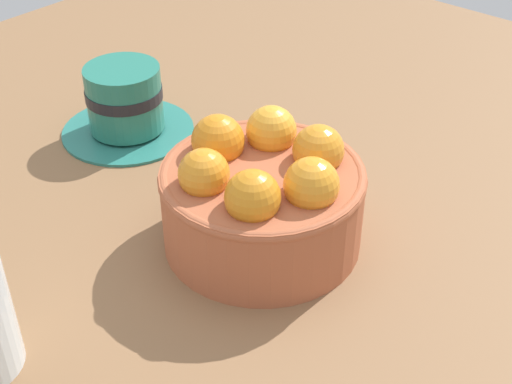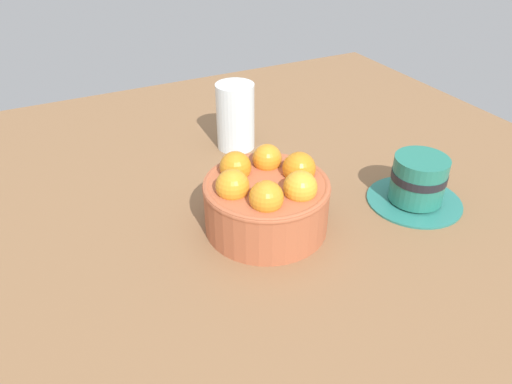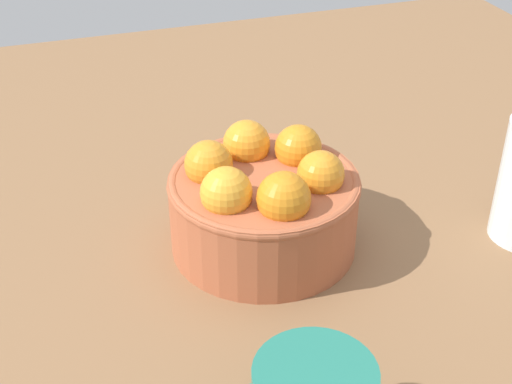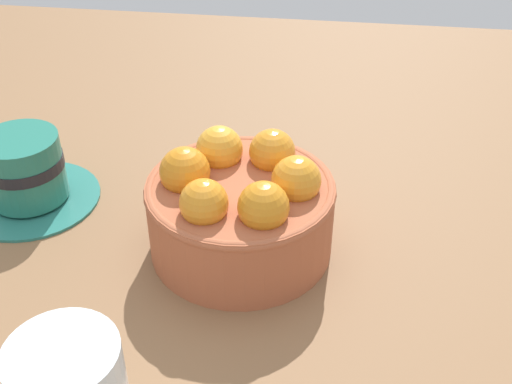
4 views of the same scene
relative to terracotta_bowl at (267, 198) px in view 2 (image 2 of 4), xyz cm
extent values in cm
cube|color=brown|center=(0.02, 0.01, -6.21)|extent=(117.53, 116.09, 3.21)
cylinder|color=#AD5938|center=(0.02, 0.01, -1.09)|extent=(16.46, 16.46, 7.02)
torus|color=#AD5938|center=(0.02, 0.01, 2.01)|extent=(16.66, 16.66, 1.00)
sphere|color=orange|center=(-0.13, 4.81, 3.29)|extent=(4.29, 4.29, 4.29)
sphere|color=orange|center=(-4.22, 2.28, 3.29)|extent=(4.22, 4.22, 4.22)
sphere|color=gold|center=(-4.07, -2.52, 3.29)|extent=(4.29, 4.29, 4.29)
sphere|color=orange|center=(0.17, -4.80, 3.29)|extent=(4.42, 4.42, 4.42)
sphere|color=orange|center=(4.26, -2.27, 3.29)|extent=(4.04, 4.04, 4.04)
sphere|color=orange|center=(4.11, 2.54, 3.29)|extent=(4.23, 4.23, 4.23)
cylinder|color=#28756A|center=(-4.39, -22.19, -4.30)|extent=(13.68, 13.68, 0.60)
cylinder|color=#237260|center=(-4.39, -22.19, -0.66)|extent=(7.66, 7.66, 6.69)
cylinder|color=black|center=(-4.39, -22.19, -0.09)|extent=(7.82, 7.82, 1.20)
cylinder|color=silver|center=(23.25, -6.17, 1.12)|extent=(6.54, 6.54, 11.45)
camera|label=1|loc=(36.34, 30.83, 34.41)|focal=50.99mm
camera|label=2|loc=(-47.04, 25.13, 35.59)|focal=34.24mm
camera|label=3|loc=(-17.55, -50.38, 34.87)|focal=51.43mm
camera|label=4|loc=(45.06, 7.52, 34.09)|focal=45.34mm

